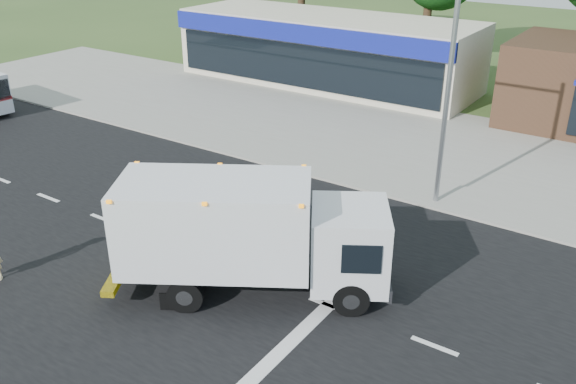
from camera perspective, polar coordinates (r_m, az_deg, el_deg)
name	(u,v)px	position (r m, az deg, el deg)	size (l,w,h in m)	color
ground	(241,272)	(18.11, -4.45, -7.48)	(120.00, 120.00, 0.00)	#385123
road_asphalt	(241,272)	(18.11, -4.45, -7.46)	(60.00, 14.00, 0.02)	black
sidewalk	(369,178)	(24.26, 7.57, 1.35)	(60.00, 2.40, 0.12)	gray
parking_apron	(426,137)	(29.25, 12.77, 5.02)	(60.00, 9.00, 0.02)	gray
lane_markings	(249,310)	(16.53, -3.64, -10.93)	(55.20, 7.00, 0.01)	silver
ems_box_truck	(246,230)	(16.31, -3.96, -3.59)	(7.61, 5.85, 3.32)	black
retail_strip_mall	(326,49)	(37.65, 3.59, 13.18)	(18.00, 6.20, 4.00)	beige
traffic_signal_pole	(432,66)	(21.32, 13.30, 11.40)	(3.51, 0.25, 8.00)	gray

